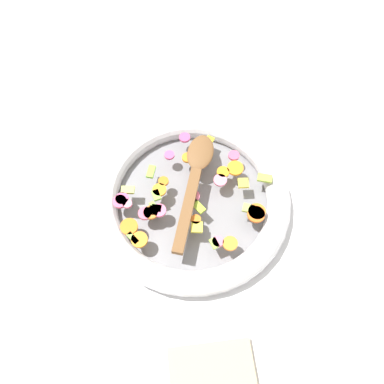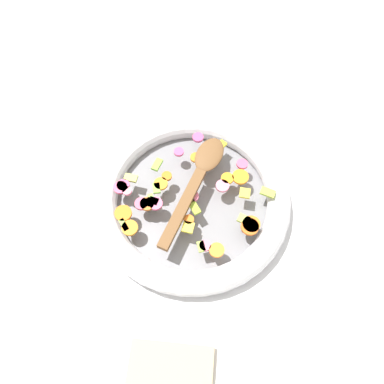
% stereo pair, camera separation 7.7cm
% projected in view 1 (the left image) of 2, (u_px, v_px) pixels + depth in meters
% --- Properties ---
extents(ground_plane, '(4.00, 4.00, 0.00)m').
position_uv_depth(ground_plane, '(192.00, 202.00, 0.82)').
color(ground_plane, silver).
extents(skillet, '(0.42, 0.42, 0.05)m').
position_uv_depth(skillet, '(192.00, 198.00, 0.80)').
color(skillet, slate).
rests_on(skillet, ground_plane).
extents(chopped_vegetables, '(0.29, 0.34, 0.01)m').
position_uv_depth(chopped_vegetables, '(188.00, 199.00, 0.76)').
color(chopped_vegetables, orange).
rests_on(chopped_vegetables, skillet).
extents(wooden_spoon, '(0.27, 0.12, 0.01)m').
position_uv_depth(wooden_spoon, '(195.00, 177.00, 0.77)').
color(wooden_spoon, brown).
rests_on(wooden_spoon, chopped_vegetables).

